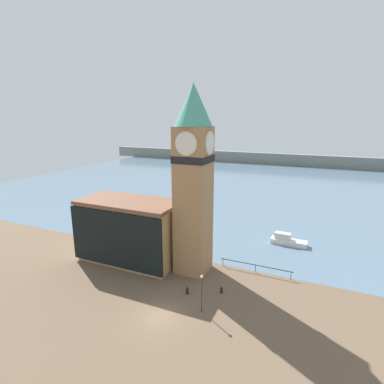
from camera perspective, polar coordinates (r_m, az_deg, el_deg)
The scene contains 10 objects.
ground_plane at distance 33.79m, azimuth -6.37°, elevation -22.62°, with size 160.00×160.00×0.00m, color brown.
water at distance 99.98m, azimuth 15.31°, elevation 1.76°, with size 160.00×120.00×0.00m.
far_shoreline at distance 138.76m, azimuth 17.98°, elevation 5.88°, with size 180.00×3.00×5.00m.
pier_railing at distance 41.93m, azimuth 12.01°, elevation -13.58°, with size 9.69×0.08×1.09m.
clock_tower at distance 37.74m, azimuth 0.26°, elevation 2.82°, with size 4.68×4.68×24.19m.
pier_building at distance 43.99m, azimuth -11.78°, elevation -7.20°, with size 14.39×7.26×8.90m.
boat_near at distance 51.87m, azimuth 17.65°, elevation -8.79°, with size 5.71×1.87×1.85m.
mooring_bollard_near at distance 36.87m, azimuth -0.92°, elevation -18.20°, with size 0.36×0.36×0.88m.
mooring_bollard_far at distance 37.25m, azimuth 5.62°, elevation -18.02°, with size 0.30×0.30×0.77m.
lamp_post at distance 32.76m, azimuth 1.87°, elevation -17.58°, with size 0.32×0.32×4.28m.
Camera 1 is at (14.11, -23.28, 20.02)m, focal length 28.00 mm.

